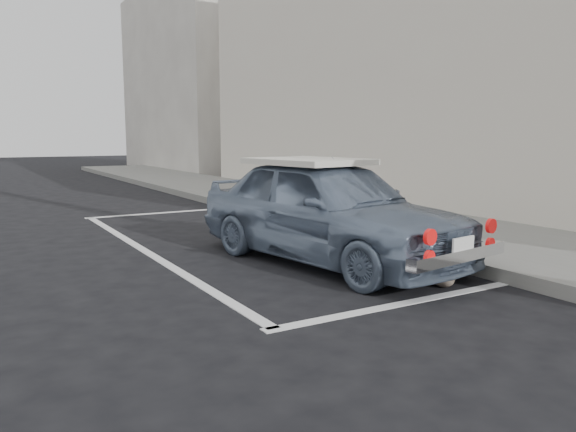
# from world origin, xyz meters

# --- Properties ---
(ground) EXTENTS (80.00, 80.00, 0.00)m
(ground) POSITION_xyz_m (0.00, 0.00, 0.00)
(ground) COLOR black
(ground) RESTS_ON ground
(sidewalk) EXTENTS (2.80, 40.00, 0.15)m
(sidewalk) POSITION_xyz_m (3.20, 2.00, 0.07)
(sidewalk) COLOR slate
(sidewalk) RESTS_ON ground
(shop_building) EXTENTS (3.50, 18.00, 7.00)m
(shop_building) POSITION_xyz_m (6.33, 4.00, 3.49)
(shop_building) COLOR beige
(shop_building) RESTS_ON ground
(building_far) EXTENTS (3.50, 10.00, 8.00)m
(building_far) POSITION_xyz_m (6.35, 20.00, 4.00)
(building_far) COLOR #ACA59C
(building_far) RESTS_ON ground
(pline_rear) EXTENTS (3.00, 0.12, 0.01)m
(pline_rear) POSITION_xyz_m (0.50, -0.50, 0.00)
(pline_rear) COLOR silver
(pline_rear) RESTS_ON ground
(pline_front) EXTENTS (3.00, 0.12, 0.01)m
(pline_front) POSITION_xyz_m (0.50, 6.50, 0.00)
(pline_front) COLOR silver
(pline_front) RESTS_ON ground
(pline_side) EXTENTS (0.12, 7.00, 0.01)m
(pline_side) POSITION_xyz_m (-0.90, 3.00, 0.00)
(pline_side) COLOR silver
(pline_side) RESTS_ON ground
(retro_coupe) EXTENTS (2.05, 3.92, 1.27)m
(retro_coupe) POSITION_xyz_m (0.83, 1.27, 0.64)
(retro_coupe) COLOR slate
(retro_coupe) RESTS_ON ground
(cat) EXTENTS (0.22, 0.43, 0.23)m
(cat) POSITION_xyz_m (1.18, -0.27, 0.10)
(cat) COLOR #78685B
(cat) RESTS_ON ground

